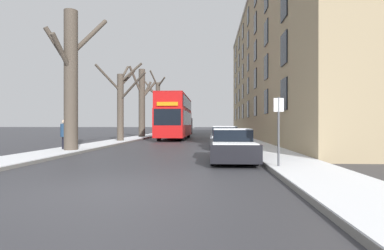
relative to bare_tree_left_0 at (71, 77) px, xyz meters
name	(u,v)px	position (x,y,z in m)	size (l,w,h in m)	color
ground_plane	(105,191)	(5.01, -8.81, -4.00)	(320.00, 320.00, 0.00)	#38383D
sidewalk_left	(172,131)	(-0.38, 44.19, -3.92)	(2.23, 130.00, 0.16)	slate
sidewalk_right	(226,132)	(10.39, 44.19, -3.92)	(2.23, 130.00, 0.16)	slate
terrace_facade_right	(290,65)	(16.00, 17.80, 3.95)	(9.10, 43.02, 15.89)	tan
bare_tree_left_0	(71,77)	(0.00, 0.00, 0.00)	(2.26, 3.84, 7.78)	#4C4238
bare_tree_left_1	(121,102)	(-0.04, 8.99, -0.65)	(4.09, 2.88, 6.60)	#4C4238
bare_tree_left_2	(142,102)	(-0.26, 17.39, 0.03)	(2.72, 1.97, 7.79)	#4C4238
bare_tree_left_3	(158,105)	(-0.12, 26.36, 0.21)	(3.22, 2.71, 8.96)	#4C4238
double_decker_bus	(175,115)	(3.74, 15.31, -1.53)	(2.60, 11.53, 4.36)	red
parked_car_0	(232,146)	(8.25, -3.05, -3.37)	(1.75, 4.58, 1.33)	black
parked_car_1	(224,138)	(8.25, 3.58, -3.36)	(1.76, 4.34, 1.40)	slate
parked_car_2	(221,135)	(8.25, 8.81, -3.39)	(1.71, 4.26, 1.31)	#474C56
oncoming_van	(185,125)	(3.43, 30.77, -2.65)	(1.92, 5.51, 2.51)	#333842
pedestrian_left_sidewalk	(64,134)	(-0.62, 0.44, -3.03)	(0.38, 0.38, 1.76)	black
street_sign_post	(279,128)	(9.58, -5.65, -2.63)	(0.32, 0.07, 2.38)	#4C4F54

